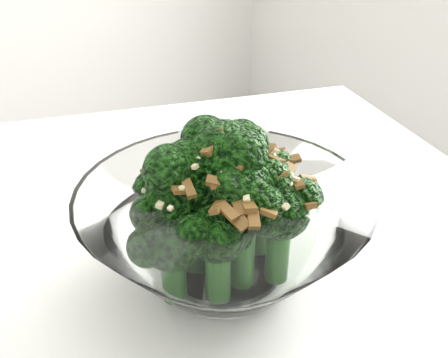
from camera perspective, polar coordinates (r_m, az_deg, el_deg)
broccoli_dish at (r=0.43m, az=-0.06°, el=-4.99°), size 0.25×0.25×0.15m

